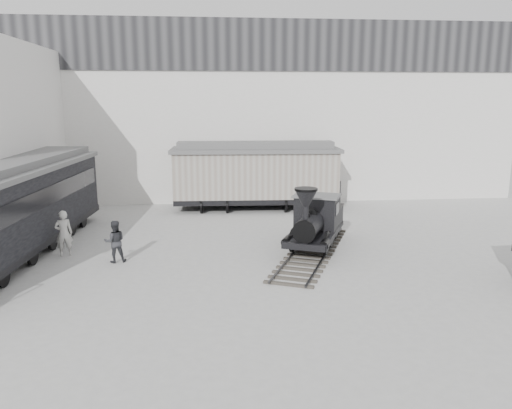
{
  "coord_description": "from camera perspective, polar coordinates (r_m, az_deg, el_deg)",
  "views": [
    {
      "loc": [
        -2.5,
        -16.75,
        6.3
      ],
      "look_at": [
        -0.61,
        3.66,
        2.0
      ],
      "focal_mm": 35.0,
      "sensor_mm": 36.0,
      "label": 1
    }
  ],
  "objects": [
    {
      "name": "locomotive",
      "position": [
        21.45,
        6.74,
        -2.33
      ],
      "size": [
        4.89,
        8.3,
        2.92
      ],
      "rotation": [
        0.0,
        0.0,
        -0.4
      ],
      "color": "#332E28",
      "rests_on": "ground"
    },
    {
      "name": "visitor_a",
      "position": [
        21.92,
        -21.12,
        -3.08
      ],
      "size": [
        0.81,
        0.66,
        1.91
      ],
      "primitive_type": "imported",
      "rotation": [
        0.0,
        0.0,
        3.47
      ],
      "color": "beige",
      "rests_on": "ground"
    },
    {
      "name": "north_wall",
      "position": [
        31.84,
        -0.78,
        10.5
      ],
      "size": [
        34.0,
        2.51,
        11.0
      ],
      "color": "silver",
      "rests_on": "ground"
    },
    {
      "name": "visitor_b",
      "position": [
        20.46,
        -15.83,
        -4.09
      ],
      "size": [
        0.94,
        0.8,
        1.69
      ],
      "primitive_type": "imported",
      "rotation": [
        0.0,
        0.0,
        3.35
      ],
      "color": "#2D2E32",
      "rests_on": "ground"
    },
    {
      "name": "passenger_coach",
      "position": [
        22.7,
        -25.53,
        -0.21
      ],
      "size": [
        3.97,
        13.83,
        3.65
      ],
      "rotation": [
        0.0,
        0.0,
        -0.08
      ],
      "color": "black",
      "rests_on": "ground"
    },
    {
      "name": "boxcar",
      "position": [
        29.11,
        -0.05,
        3.51
      ],
      "size": [
        9.79,
        3.38,
        3.97
      ],
      "rotation": [
        0.0,
        0.0,
        -0.04
      ],
      "color": "black",
      "rests_on": "ground"
    },
    {
      "name": "ground",
      "position": [
        18.07,
        3.04,
        -8.58
      ],
      "size": [
        90.0,
        90.0,
        0.0
      ],
      "primitive_type": "plane",
      "color": "#9E9E9B"
    }
  ]
}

